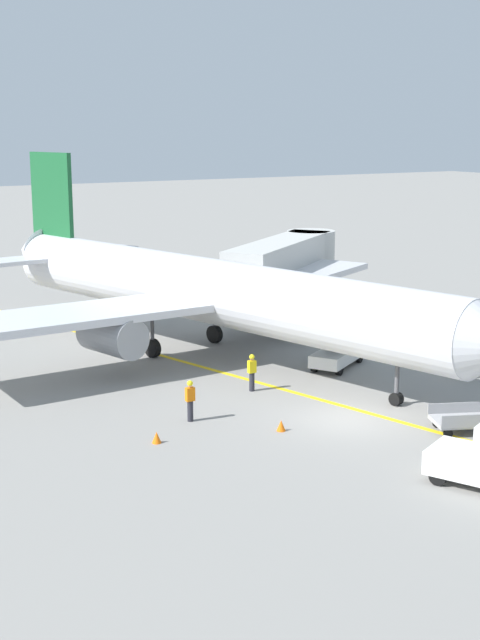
# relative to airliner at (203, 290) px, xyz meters

# --- Properties ---
(ground_plane) EXTENTS (300.00, 300.00, 0.00)m
(ground_plane) POSITION_rel_airliner_xyz_m (0.21, -12.12, -3.42)
(ground_plane) COLOR gray
(taxi_line_yellow) EXTENTS (20.70, 77.43, 0.01)m
(taxi_line_yellow) POSITION_rel_airliner_xyz_m (0.14, -7.12, -3.41)
(taxi_line_yellow) COLOR yellow
(taxi_line_yellow) RESTS_ON ground
(airliner) EXTENTS (27.88, 34.85, 10.10)m
(airliner) POSITION_rel_airliner_xyz_m (0.00, 0.00, 0.00)
(airliner) COLOR silver
(airliner) RESTS_ON ground
(jet_bridge) EXTENTS (11.84, 9.52, 4.85)m
(jet_bridge) POSITION_rel_airliner_xyz_m (9.29, 6.10, 0.12)
(jet_bridge) COLOR beige
(jet_bridge) RESTS_ON ground
(baggage_tug_near_wing) EXTENTS (2.54, 1.58, 2.10)m
(baggage_tug_near_wing) POSITION_rel_airliner_xyz_m (9.22, -9.56, -2.49)
(baggage_tug_near_wing) COLOR silver
(baggage_tug_near_wing) RESTS_ON ground
(belt_loader_forward_hold) EXTENTS (4.94, 3.63, 2.59)m
(belt_loader_forward_hold) POSITION_rel_airliner_xyz_m (4.47, -5.55, -2.64)
(belt_loader_forward_hold) COLOR silver
(belt_loader_forward_hold) RESTS_ON ground
(baggage_cart_loaded) EXTENTS (3.77, 2.53, 0.94)m
(baggage_cart_loaded) POSITION_rel_airliner_xyz_m (3.35, -15.61, -2.95)
(baggage_cart_loaded) COLOR #A5A5A8
(baggage_cart_loaded) RESTS_ON ground
(ground_crew_marshaller) EXTENTS (0.36, 0.24, 1.70)m
(ground_crew_marshaller) POSITION_rel_airliner_xyz_m (-5.42, -9.02, -2.51)
(ground_crew_marshaller) COLOR #26262D
(ground_crew_marshaller) RESTS_ON ground
(ground_crew_wing_walker) EXTENTS (0.36, 0.24, 1.70)m
(ground_crew_wing_walker) POSITION_rel_airliner_xyz_m (-1.15, -6.76, -2.51)
(ground_crew_wing_walker) COLOR #26262D
(ground_crew_wing_walker) RESTS_ON ground
(safety_cone_nose_left) EXTENTS (0.36, 0.36, 0.44)m
(safety_cone_nose_left) POSITION_rel_airliner_xyz_m (9.73, 1.62, -3.20)
(safety_cone_nose_left) COLOR orange
(safety_cone_nose_left) RESTS_ON ground
(safety_cone_nose_right) EXTENTS (0.36, 0.36, 0.44)m
(safety_cone_nose_right) POSITION_rel_airliner_xyz_m (-2.91, -11.85, -3.20)
(safety_cone_nose_right) COLOR orange
(safety_cone_nose_right) RESTS_ON ground
(safety_cone_wingtip_left) EXTENTS (0.36, 0.36, 0.44)m
(safety_cone_wingtip_left) POSITION_rel_airliner_xyz_m (-7.66, -10.60, -3.20)
(safety_cone_wingtip_left) COLOR orange
(safety_cone_wingtip_left) RESTS_ON ground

